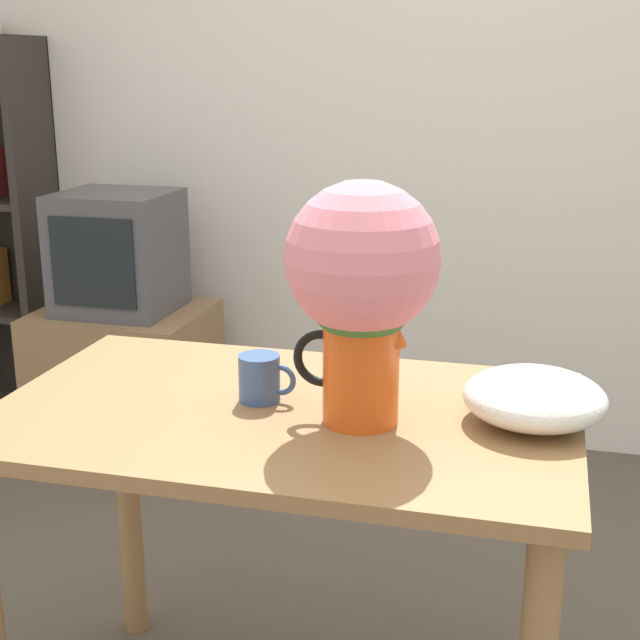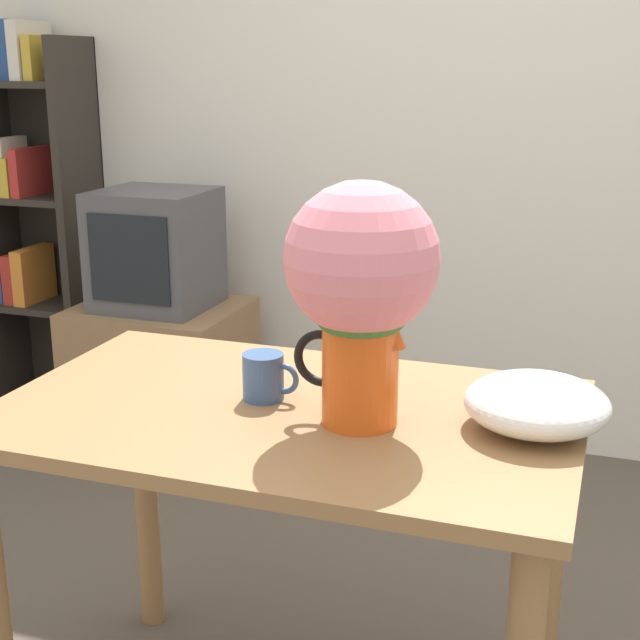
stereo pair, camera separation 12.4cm
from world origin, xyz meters
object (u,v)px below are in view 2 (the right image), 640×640
object	(u,v)px
white_bowl	(536,404)
tv_set	(156,249)
coffee_mug	(265,377)
flower_vase	(361,280)

from	to	relation	value
white_bowl	tv_set	distance (m)	2.04
coffee_mug	tv_set	bearing A→B (deg)	126.56
flower_vase	white_bowl	distance (m)	0.40
tv_set	coffee_mug	bearing A→B (deg)	-53.44
coffee_mug	white_bowl	xyz separation A→B (m)	(0.54, 0.02, 0.00)
flower_vase	white_bowl	bearing A→B (deg)	13.22
white_bowl	tv_set	bearing A→B (deg)	139.09
flower_vase	white_bowl	xyz separation A→B (m)	(0.32, 0.08, -0.23)
flower_vase	tv_set	size ratio (longest dim) A/B	1.03
white_bowl	coffee_mug	bearing A→B (deg)	-177.85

